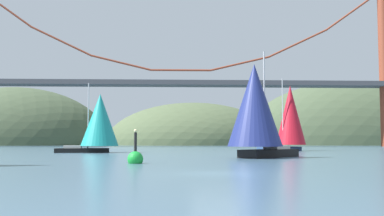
% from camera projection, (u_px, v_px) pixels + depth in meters
% --- Properties ---
extents(ground_plane, '(360.00, 360.00, 0.00)m').
position_uv_depth(ground_plane, '(217.00, 174.00, 22.23)').
color(ground_plane, '#426075').
extents(headland_center, '(59.77, 44.00, 28.86)m').
position_uv_depth(headland_center, '(193.00, 145.00, 156.99)').
color(headland_center, '#4C5B3D').
rests_on(headland_center, ground_plane).
extents(headland_right, '(76.90, 44.00, 44.54)m').
position_uv_depth(headland_right, '(352.00, 145.00, 159.35)').
color(headland_right, '#425138').
rests_on(headland_right, ground_plane).
extents(headland_left, '(63.20, 44.00, 38.95)m').
position_uv_depth(headland_left, '(15.00, 145.00, 154.41)').
color(headland_left, '#425138').
rests_on(headland_left, ground_plane).
extents(suspension_bridge, '(143.03, 6.00, 41.66)m').
position_uv_depth(suspension_bridge, '(181.00, 76.00, 118.17)').
color(suspension_bridge, brown).
rests_on(suspension_bridge, ground_plane).
extents(sailboat_crimson_sail, '(8.77, 7.06, 10.93)m').
position_uv_depth(sailboat_crimson_sail, '(290.00, 117.00, 69.85)').
color(sailboat_crimson_sail, navy).
rests_on(sailboat_crimson_sail, ground_plane).
extents(sailboat_teal_sail, '(8.47, 5.51, 9.13)m').
position_uv_depth(sailboat_teal_sail, '(99.00, 121.00, 60.40)').
color(sailboat_teal_sail, black).
rests_on(sailboat_teal_sail, ground_plane).
extents(sailboat_navy_sail, '(8.51, 8.47, 9.99)m').
position_uv_depth(sailboat_navy_sail, '(256.00, 108.00, 42.07)').
color(sailboat_navy_sail, black).
rests_on(sailboat_navy_sail, ground_plane).
extents(channel_buoy, '(1.10, 1.10, 2.64)m').
position_uv_depth(channel_buoy, '(135.00, 158.00, 31.96)').
color(channel_buoy, green).
rests_on(channel_buoy, ground_plane).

